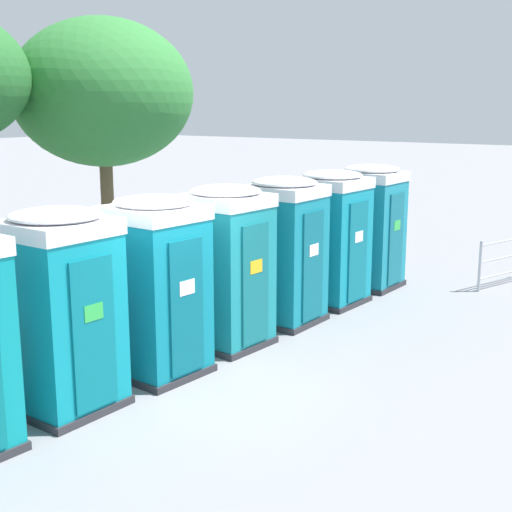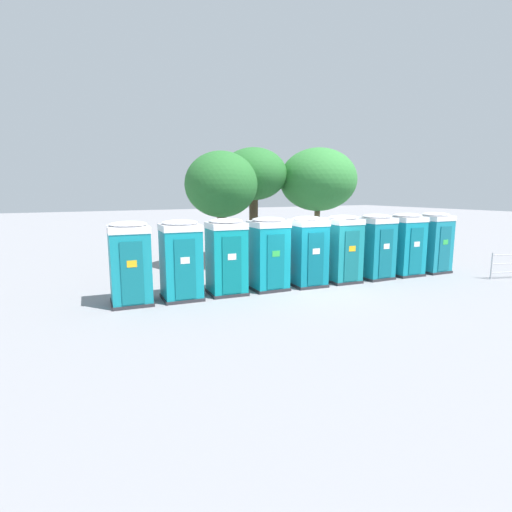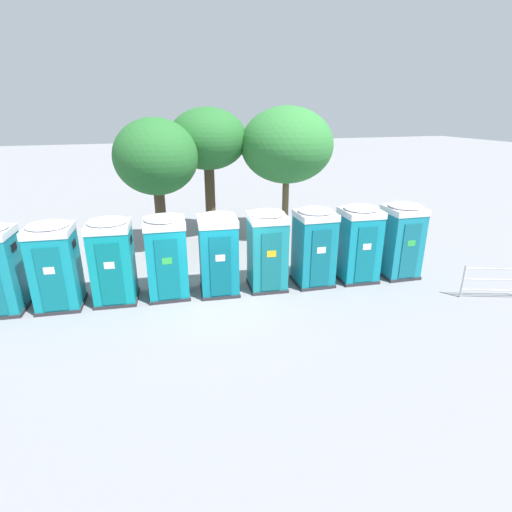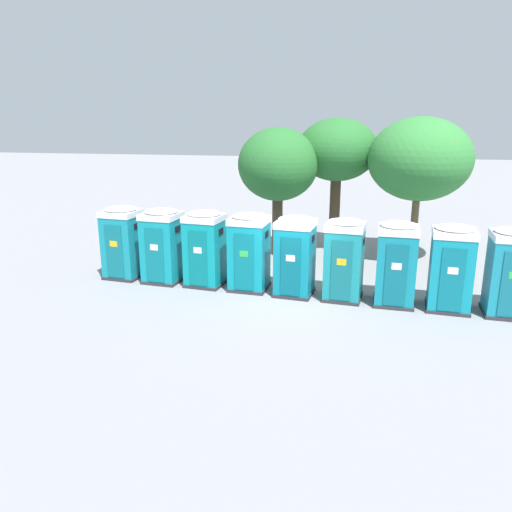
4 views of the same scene
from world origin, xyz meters
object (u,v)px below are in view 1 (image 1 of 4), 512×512
(portapotty_3, at_px, (61,309))
(street_tree_0, at_px, (103,93))
(portapotty_4, at_px, (156,285))
(portapotty_5, at_px, (226,266))
(event_barrier, at_px, (509,258))
(portapotty_7, at_px, (331,237))
(portapotty_8, at_px, (370,226))
(portapotty_6, at_px, (284,250))

(portapotty_3, distance_m, street_tree_0, 7.74)
(portapotty_4, bearing_deg, portapotty_5, -3.99)
(portapotty_4, bearing_deg, event_barrier, -20.18)
(street_tree_0, bearing_deg, portapotty_7, -83.96)
(portapotty_3, bearing_deg, event_barrier, -18.29)
(portapotty_7, height_order, event_barrier, portapotty_7)
(portapotty_3, xyz_separation_m, portapotty_8, (7.67, -0.71, 0.00))
(portapotty_8, bearing_deg, portapotty_7, 175.43)
(portapotty_7, relative_size, event_barrier, 1.31)
(portapotty_8, height_order, street_tree_0, street_tree_0)
(event_barrier, bearing_deg, portapotty_7, 142.47)
(portapotty_4, xyz_separation_m, portapotty_7, (4.61, -0.38, -0.00))
(portapotty_6, distance_m, event_barrier, 5.55)
(portapotty_8, distance_m, event_barrier, 3.06)
(portapotty_8, distance_m, street_tree_0, 6.34)
(portapotty_3, height_order, portapotty_6, same)
(portapotty_6, xyz_separation_m, portapotty_7, (1.54, -0.13, -0.00))
(portapotty_3, bearing_deg, portapotty_8, -5.30)
(portapotty_3, bearing_deg, portapotty_4, -7.93)
(event_barrier, bearing_deg, portapotty_5, 156.27)
(portapotty_8, relative_size, street_tree_0, 0.46)
(portapotty_8, bearing_deg, portapotty_5, 175.13)
(portapotty_6, bearing_deg, portapotty_4, 175.38)
(portapotty_3, bearing_deg, street_tree_0, 39.73)
(portapotty_3, relative_size, event_barrier, 1.31)
(portapotty_6, xyz_separation_m, event_barrier, (4.83, -2.65, -0.72))
(portapotty_5, bearing_deg, portapotty_6, -5.26)
(portapotty_5, bearing_deg, portapotty_8, -4.87)
(portapotty_5, bearing_deg, street_tree_0, 63.09)
(street_tree_0, bearing_deg, portapotty_3, -140.27)
(portapotty_4, height_order, portapotty_6, same)
(portapotty_3, height_order, event_barrier, portapotty_3)
(portapotty_3, distance_m, portapotty_5, 3.08)
(portapotty_3, distance_m, portapotty_4, 1.54)
(portapotty_6, bearing_deg, portapotty_7, -4.76)
(portapotty_5, height_order, event_barrier, portapotty_5)
(portapotty_7, relative_size, portapotty_8, 1.00)
(portapotty_6, height_order, portapotty_8, same)
(portapotty_3, height_order, portapotty_7, same)
(portapotty_7, height_order, street_tree_0, street_tree_0)
(portapotty_6, distance_m, portapotty_8, 3.08)
(portapotty_5, relative_size, event_barrier, 1.31)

